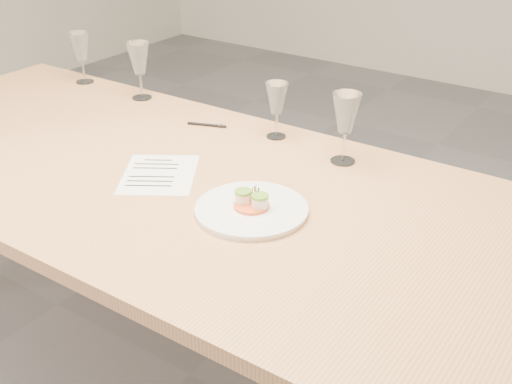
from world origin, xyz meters
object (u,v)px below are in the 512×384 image
Objects in this scene: dining_table at (179,197)px; ballpoint_pen at (207,125)px; wine_glass_0 at (80,48)px; wine_glass_1 at (139,60)px; dinner_plate at (252,208)px; recipe_sheet at (159,174)px; wine_glass_3 at (346,115)px; wine_glass_2 at (277,100)px.

ballpoint_pen is at bearing 115.44° from dining_table.
wine_glass_1 is at bearing -1.59° from wine_glass_0.
ballpoint_pen is at bearing 139.09° from dinner_plate.
wine_glass_1 reaches higher than recipe_sheet.
wine_glass_3 is (0.34, 0.35, 0.21)m from dining_table.
ballpoint_pen is (-0.16, 0.34, 0.07)m from dining_table.
wine_glass_0 is (-0.80, 0.45, 0.14)m from recipe_sheet.
dining_table is 0.44m from wine_glass_2.
wine_glass_3 is at bearing -3.88° from wine_glass_0.
wine_glass_2 is at bearing -2.21° from wine_glass_0.
wine_glass_3 is (0.87, -0.07, 0.00)m from wine_glass_1.
dinner_plate is 1.45× the size of wine_glass_0.
dining_table is 13.35× the size of wine_glass_2.
wine_glass_1 is (0.32, -0.01, 0.01)m from wine_glass_0.
wine_glass_3 reaches higher than dining_table.
wine_glass_0 reaches higher than dinner_plate.
wine_glass_0 is at bearing 118.06° from recipe_sheet.
wine_glass_1 reaches higher than wine_glass_0.
dinner_plate reaches higher than recipe_sheet.
recipe_sheet is at bearing -153.90° from dining_table.
recipe_sheet is (-0.34, 0.03, -0.01)m from dinner_plate.
dining_table is 12.11× the size of wine_glass_0.
wine_glass_2 is (0.24, 0.05, 0.12)m from ballpoint_pen.
wine_glass_3 is at bearing 83.03° from dinner_plate.
wine_glass_1 is 0.61m from wine_glass_2.
dinner_plate is at bearing -22.90° from wine_glass_0.
dining_table is at bearing -134.53° from wine_glass_3.
dinner_plate is 2.23× the size of ballpoint_pen.
recipe_sheet is 1.55× the size of wine_glass_3.
ballpoint_pen is 0.40m from wine_glass_1.
ballpoint_pen is at bearing -167.42° from wine_glass_2.
wine_glass_2 is at bearing 78.69° from dining_table.
wine_glass_3 reaches higher than wine_glass_2.
recipe_sheet is 1.81× the size of wine_glass_2.
ballpoint_pen is 0.61× the size of wine_glass_3.
dining_table is 11.42× the size of wine_glass_3.
dining_table is 18.60× the size of ballpoint_pen.
dining_table is 0.71m from wine_glass_1.
recipe_sheet is at bearing -107.00° from wine_glass_2.
wine_glass_2 is (0.08, 0.39, 0.19)m from dining_table.
dinner_plate is 0.60m from ballpoint_pen.
wine_glass_3 is at bearing -19.38° from ballpoint_pen.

